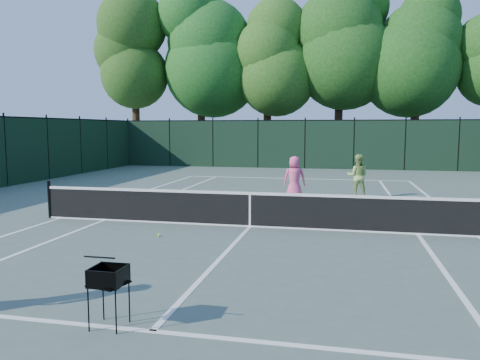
% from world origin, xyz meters
% --- Properties ---
extents(ground, '(90.00, 90.00, 0.00)m').
position_xyz_m(ground, '(0.00, 0.00, 0.00)').
color(ground, '#4C5D53').
rests_on(ground, ground).
extents(sideline_doubles_left, '(0.10, 23.77, 0.01)m').
position_xyz_m(sideline_doubles_left, '(-5.49, 0.00, 0.00)').
color(sideline_doubles_left, white).
rests_on(sideline_doubles_left, ground).
extents(sideline_doubles_right, '(0.10, 23.77, 0.01)m').
position_xyz_m(sideline_doubles_right, '(5.49, 0.00, 0.00)').
color(sideline_doubles_right, white).
rests_on(sideline_doubles_right, ground).
extents(sideline_singles_left, '(0.10, 23.77, 0.01)m').
position_xyz_m(sideline_singles_left, '(-4.12, 0.00, 0.00)').
color(sideline_singles_left, white).
rests_on(sideline_singles_left, ground).
extents(sideline_singles_right, '(0.10, 23.77, 0.01)m').
position_xyz_m(sideline_singles_right, '(4.12, 0.00, 0.00)').
color(sideline_singles_right, white).
rests_on(sideline_singles_right, ground).
extents(baseline_far, '(10.97, 0.10, 0.01)m').
position_xyz_m(baseline_far, '(0.00, 11.88, 0.00)').
color(baseline_far, white).
rests_on(baseline_far, ground).
extents(service_line_near, '(8.23, 0.10, 0.01)m').
position_xyz_m(service_line_near, '(0.00, -6.40, 0.00)').
color(service_line_near, white).
rests_on(service_line_near, ground).
extents(service_line_far, '(8.23, 0.10, 0.01)m').
position_xyz_m(service_line_far, '(0.00, 6.40, 0.00)').
color(service_line_far, white).
rests_on(service_line_far, ground).
extents(center_service_line, '(0.10, 12.80, 0.01)m').
position_xyz_m(center_service_line, '(0.00, 0.00, 0.00)').
color(center_service_line, white).
rests_on(center_service_line, ground).
extents(tennis_net, '(11.69, 0.09, 1.06)m').
position_xyz_m(tennis_net, '(0.00, 0.00, 0.48)').
color(tennis_net, black).
rests_on(tennis_net, ground).
extents(fence_far, '(24.00, 0.05, 3.00)m').
position_xyz_m(fence_far, '(0.00, 18.00, 1.50)').
color(fence_far, black).
rests_on(fence_far, ground).
extents(tree_0, '(6.40, 6.40, 13.14)m').
position_xyz_m(tree_0, '(-13.00, 21.50, 8.16)').
color(tree_0, black).
rests_on(tree_0, ground).
extents(tree_1, '(6.80, 6.80, 13.98)m').
position_xyz_m(tree_1, '(-8.00, 22.00, 8.69)').
color(tree_1, black).
rests_on(tree_1, ground).
extents(tree_2, '(6.00, 6.00, 12.40)m').
position_xyz_m(tree_2, '(-3.00, 21.80, 7.73)').
color(tree_2, black).
rests_on(tree_2, ground).
extents(tree_3, '(7.00, 7.00, 14.45)m').
position_xyz_m(tree_3, '(2.00, 22.30, 9.01)').
color(tree_3, black).
rests_on(tree_3, ground).
extents(tree_4, '(6.20, 6.20, 12.97)m').
position_xyz_m(tree_4, '(7.00, 21.60, 8.14)').
color(tree_4, black).
rests_on(tree_4, ground).
extents(player_pink, '(0.83, 0.60, 1.57)m').
position_xyz_m(player_pink, '(0.68, 4.65, 0.79)').
color(player_pink, '#EE5487').
rests_on(player_pink, ground).
extents(player_green, '(0.80, 0.63, 1.59)m').
position_xyz_m(player_green, '(2.87, 5.87, 0.80)').
color(player_green, '#96BA5D').
rests_on(player_green, ground).
extents(ball_hopper, '(0.50, 0.50, 0.79)m').
position_xyz_m(ball_hopper, '(-0.59, -6.38, 0.66)').
color(ball_hopper, black).
rests_on(ball_hopper, ground).
extents(loose_ball_midcourt, '(0.07, 0.07, 0.07)m').
position_xyz_m(loose_ball_midcourt, '(-1.89, -1.51, 0.03)').
color(loose_ball_midcourt, '#E4F331').
rests_on(loose_ball_midcourt, ground).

